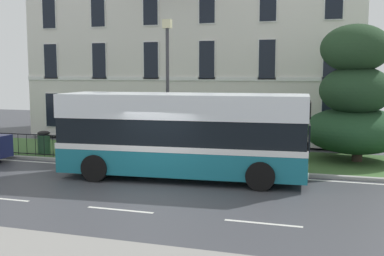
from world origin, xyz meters
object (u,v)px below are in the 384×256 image
georgian_townhouse (204,44)px  street_lamp_post (168,80)px  evergreen_tree (355,103)px  single_decker_bus (183,134)px  litter_bin (44,142)px

georgian_townhouse → street_lamp_post: (1.28, -10.11, -2.05)m
evergreen_tree → single_decker_bus: bearing=-141.0°
georgian_townhouse → evergreen_tree: bearing=-42.0°
georgian_townhouse → single_decker_bus: (2.83, -12.76, -3.97)m
georgian_townhouse → litter_bin: (-4.71, -10.28, -4.93)m
evergreen_tree → street_lamp_post: bearing=-163.8°
georgian_townhouse → evergreen_tree: (8.80, -7.92, -3.01)m
street_lamp_post → litter_bin: size_ratio=5.57×
evergreen_tree → street_lamp_post: (-7.52, -2.19, 0.96)m
evergreen_tree → street_lamp_post: street_lamp_post is taller
single_decker_bus → street_lamp_post: (-1.55, 2.64, 1.92)m
single_decker_bus → litter_bin: (-7.55, 2.48, -0.96)m
evergreen_tree → street_lamp_post: 7.89m
georgian_townhouse → litter_bin: 12.34m
evergreen_tree → single_decker_bus: size_ratio=0.63×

